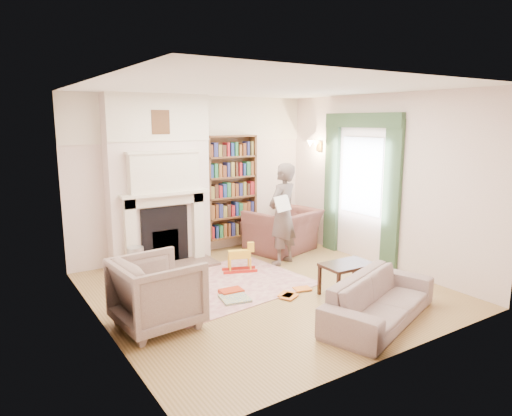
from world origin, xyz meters
TOP-DOWN VIEW (x-y plane):
  - floor at (0.00, 0.00)m, footprint 4.50×4.50m
  - ceiling at (0.00, 0.00)m, footprint 4.50×4.50m
  - wall_back at (0.00, 2.25)m, footprint 4.50×0.00m
  - wall_front at (0.00, -2.25)m, footprint 4.50×0.00m
  - wall_left at (-2.25, 0.00)m, footprint 0.00×4.50m
  - wall_right at (2.25, 0.00)m, footprint 0.00×4.50m
  - fireplace at (-0.75, 2.05)m, footprint 1.70×0.58m
  - bookcase at (0.65, 2.12)m, footprint 1.00×0.24m
  - window at (2.23, 0.40)m, footprint 0.02×0.90m
  - curtain_left at (2.20, -0.30)m, footprint 0.07×0.32m
  - curtain_right at (2.20, 1.10)m, footprint 0.07×0.32m
  - pelmet at (2.19, 0.40)m, footprint 0.09×1.70m
  - wall_sconce at (2.03, 1.50)m, footprint 0.20×0.24m
  - rug at (-0.41, 0.50)m, footprint 2.55×2.08m
  - armchair_reading at (1.38, 1.47)m, footprint 1.42×1.31m
  - armchair_left at (-1.71, -0.28)m, footprint 0.98×0.96m
  - sofa at (0.59, -1.58)m, footprint 1.97×1.30m
  - man_reading at (0.93, 0.87)m, footprint 0.72×0.59m
  - newspaper at (0.78, 0.67)m, footprint 0.38×0.22m
  - coffee_table at (0.85, -0.75)m, footprint 0.71×0.47m
  - paraffin_heater at (-1.45, 1.27)m, footprint 0.31×0.31m
  - rocking_horse at (0.09, 0.88)m, footprint 0.58×0.39m
  - board_game at (-0.56, -0.09)m, footprint 0.43×0.43m
  - game_box_lid at (-0.49, 0.13)m, footprint 0.33×0.23m
  - comic_annuals at (0.22, -0.35)m, footprint 0.62×0.38m

SIDE VIEW (x-z plane):
  - floor at x=0.00m, z-range 0.00..0.00m
  - rug at x=-0.41m, z-range 0.00..0.01m
  - comic_annuals at x=0.22m, z-range 0.01..0.03m
  - board_game at x=-0.56m, z-range 0.01..0.04m
  - game_box_lid at x=-0.49m, z-range 0.01..0.06m
  - coffee_table at x=0.85m, z-range 0.00..0.45m
  - rocking_horse at x=0.09m, z-range 0.00..0.48m
  - sofa at x=0.59m, z-range 0.00..0.54m
  - paraffin_heater at x=-1.45m, z-range 0.00..0.55m
  - armchair_reading at x=1.38m, z-range 0.00..0.77m
  - armchair_left at x=-1.71m, z-range 0.00..0.83m
  - man_reading at x=0.93m, z-range 0.00..1.70m
  - newspaper at x=0.78m, z-range 0.95..1.20m
  - bookcase at x=0.65m, z-range 0.25..2.10m
  - curtain_left at x=2.20m, z-range 0.00..2.40m
  - curtain_right at x=2.20m, z-range 0.00..2.40m
  - fireplace at x=-0.75m, z-range -0.01..2.79m
  - wall_back at x=0.00m, z-range -0.85..3.65m
  - wall_front at x=0.00m, z-range -0.85..3.65m
  - wall_left at x=-2.25m, z-range -0.85..3.65m
  - wall_right at x=2.25m, z-range -0.85..3.65m
  - window at x=2.23m, z-range 0.80..2.10m
  - wall_sconce at x=2.03m, z-range 1.78..2.02m
  - pelmet at x=2.19m, z-range 2.26..2.50m
  - ceiling at x=0.00m, z-range 2.80..2.80m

